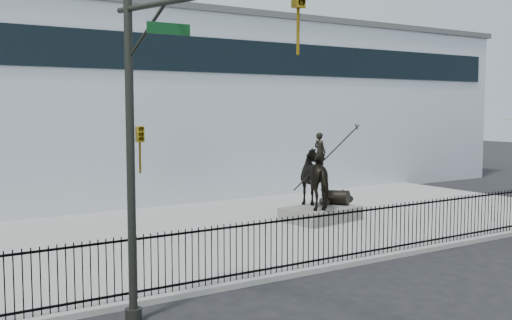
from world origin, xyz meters
TOP-DOWN VIEW (x-y plane):
  - ground at (0.00, 0.00)m, footprint 120.00×120.00m
  - plaza at (0.00, 7.00)m, footprint 30.00×12.00m
  - building at (0.00, 20.00)m, footprint 44.00×14.00m
  - picket_fence at (0.00, 1.25)m, footprint 22.10×0.10m
  - statue_plinth at (3.18, 6.45)m, footprint 3.11×2.37m
  - equestrian_statue at (3.23, 6.46)m, footprint 3.62×2.52m
  - traffic_signal_left at (-6.75, -0.62)m, footprint 1.52×4.84m

SIDE VIEW (x-z plane):
  - ground at x=0.00m, z-range 0.00..0.00m
  - plaza at x=0.00m, z-range 0.00..0.15m
  - statue_plinth at x=3.18m, z-range 0.15..0.68m
  - picket_fence at x=0.00m, z-range 0.15..1.65m
  - equestrian_statue at x=3.23m, z-range 0.26..3.35m
  - traffic_signal_left at x=-6.75m, z-range 0.53..7.53m
  - building at x=0.00m, z-range 0.00..9.00m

